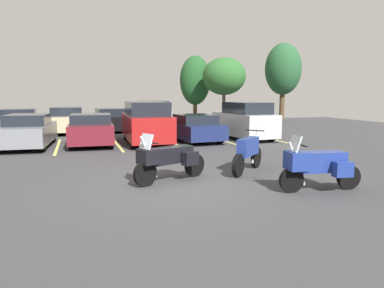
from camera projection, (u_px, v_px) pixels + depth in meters
The scene contains 17 objects.
ground at pixel (178, 186), 9.33m from camera, with size 44.00×44.00×0.10m, color #38383A.
motorcycle_touring at pixel (169, 158), 9.54m from camera, with size 2.21×1.27×1.36m.
motorcycle_second at pixel (248, 152), 10.75m from camera, with size 1.69×1.55×1.32m.
motorcycle_third at pixel (318, 165), 8.61m from camera, with size 2.14×1.00×1.39m.
parking_stripes at pixel (88, 145), 16.46m from camera, with size 18.65×5.08×0.01m.
car_grey at pixel (29, 131), 15.73m from camera, with size 2.10×4.43×1.48m.
car_maroon at pixel (91, 130), 16.58m from camera, with size 2.11×4.41×1.44m.
car_red at pixel (146, 123), 17.02m from camera, with size 2.06×4.74×1.99m.
car_navy at pixel (193, 128), 17.88m from camera, with size 2.15×4.34×1.35m.
car_silver at pixel (244, 121), 18.76m from camera, with size 1.96×4.40×1.93m.
car_far_charcoal at pixel (20, 122), 21.00m from camera, with size 2.15×4.47×1.50m.
car_far_champagne at pixel (67, 120), 21.69m from camera, with size 1.94×4.65×1.58m.
car_far_black at pixel (111, 120), 22.55m from camera, with size 2.16×4.41×1.47m.
car_far_white at pixel (153, 116), 23.09m from camera, with size 2.22×4.92×1.94m.
tree_far_right at pixel (283, 69), 30.03m from camera, with size 3.05×3.05×6.62m.
tree_center_left at pixel (224, 76), 27.26m from camera, with size 3.33×3.33×5.13m.
tree_center_right at pixel (195, 81), 30.07m from camera, with size 2.58×2.58×5.57m.
Camera 1 is at (-2.44, -8.75, 2.36)m, focal length 33.21 mm.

